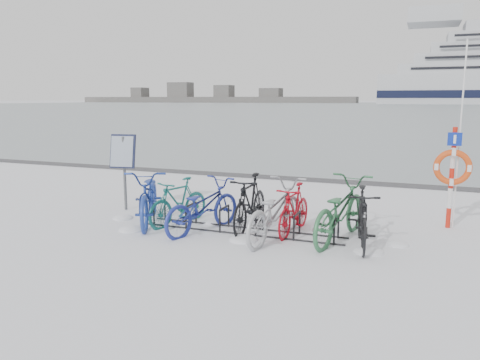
# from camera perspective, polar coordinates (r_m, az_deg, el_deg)

# --- Properties ---
(ground) EXTENTS (900.00, 900.00, 0.00)m
(ground) POSITION_cam_1_polar(r_m,az_deg,el_deg) (9.03, 0.20, -6.28)
(ground) COLOR white
(ground) RESTS_ON ground
(ice_sheet) EXTENTS (400.00, 298.00, 0.02)m
(ice_sheet) POSITION_cam_1_polar(r_m,az_deg,el_deg) (163.15, 20.10, 8.44)
(ice_sheet) COLOR #93A0A6
(ice_sheet) RESTS_ON ground
(quay_edge) EXTENTS (400.00, 0.25, 0.10)m
(quay_edge) POSITION_cam_1_polar(r_m,az_deg,el_deg) (14.55, 8.46, 0.04)
(quay_edge) COLOR #3F3F42
(quay_edge) RESTS_ON ground
(bike_rack) EXTENTS (4.00, 0.48, 0.46)m
(bike_rack) POSITION_cam_1_polar(r_m,az_deg,el_deg) (8.98, 0.20, -5.18)
(bike_rack) COLOR black
(bike_rack) RESTS_ON ground
(info_board) EXTENTS (0.61, 0.32, 1.73)m
(info_board) POSITION_cam_1_polar(r_m,az_deg,el_deg) (10.84, -14.06, 2.88)
(info_board) COLOR #595B5E
(info_board) RESTS_ON ground
(lifebuoy_station) EXTENTS (0.69, 0.21, 3.60)m
(lifebuoy_station) POSITION_cam_1_polar(r_m,az_deg,el_deg) (9.87, 24.50, 1.41)
(lifebuoy_station) COLOR red
(lifebuoy_station) RESTS_ON ground
(shoreline) EXTENTS (180.00, 12.00, 9.50)m
(shoreline) POSITION_cam_1_polar(r_m,az_deg,el_deg) (295.85, -4.13, 9.94)
(shoreline) COLOR #525252
(shoreline) RESTS_ON ground
(bike_0) EXTENTS (1.66, 2.37, 1.18)m
(bike_0) POSITION_cam_1_polar(r_m,az_deg,el_deg) (9.73, -10.96, -1.70)
(bike_0) COLOR navy
(bike_0) RESTS_ON ground
(bike_1) EXTENTS (0.90, 1.68, 0.97)m
(bike_1) POSITION_cam_1_polar(r_m,az_deg,el_deg) (9.54, -7.51, -2.47)
(bike_1) COLOR #186460
(bike_1) RESTS_ON ground
(bike_2) EXTENTS (1.26, 2.09, 1.04)m
(bike_2) POSITION_cam_1_polar(r_m,az_deg,el_deg) (8.98, -4.59, -2.98)
(bike_2) COLOR navy
(bike_2) RESTS_ON ground
(bike_3) EXTENTS (0.55, 1.85, 1.11)m
(bike_3) POSITION_cam_1_polar(r_m,az_deg,el_deg) (9.04, 1.24, -2.63)
(bike_3) COLOR black
(bike_3) RESTS_ON ground
(bike_4) EXTENTS (1.05, 2.20, 1.10)m
(bike_4) POSITION_cam_1_polar(r_m,az_deg,el_deg) (8.45, 4.25, -3.56)
(bike_4) COLOR #A5A6AC
(bike_4) RESTS_ON ground
(bike_5) EXTENTS (0.59, 1.64, 0.97)m
(bike_5) POSITION_cam_1_polar(r_m,az_deg,el_deg) (8.90, 6.61, -3.38)
(bike_5) COLOR #B20A18
(bike_5) RESTS_ON ground
(bike_6) EXTENTS (1.23, 2.32, 1.16)m
(bike_6) POSITION_cam_1_polar(r_m,az_deg,el_deg) (8.58, 12.07, -3.37)
(bike_6) COLOR #2F6C42
(bike_6) RESTS_ON ground
(bike_7) EXTENTS (0.78, 1.80, 1.05)m
(bike_7) POSITION_cam_1_polar(r_m,az_deg,el_deg) (8.32, 14.69, -4.28)
(bike_7) COLOR black
(bike_7) RESTS_ON ground
(snow_drifts) EXTENTS (5.96, 1.93, 0.19)m
(snow_drifts) POSITION_cam_1_polar(r_m,az_deg,el_deg) (8.91, 2.18, -6.52)
(snow_drifts) COLOR white
(snow_drifts) RESTS_ON ground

